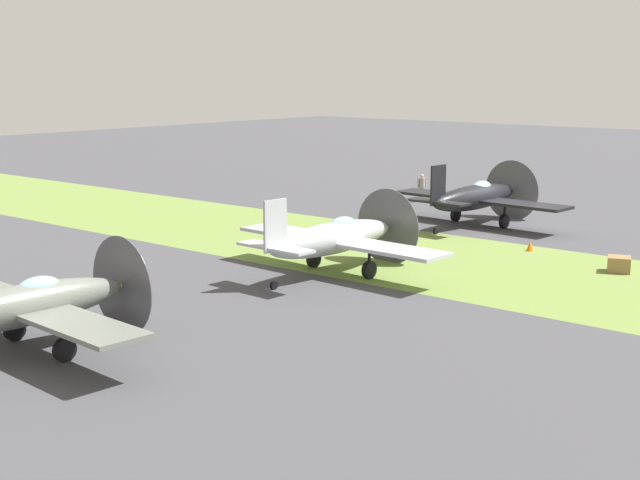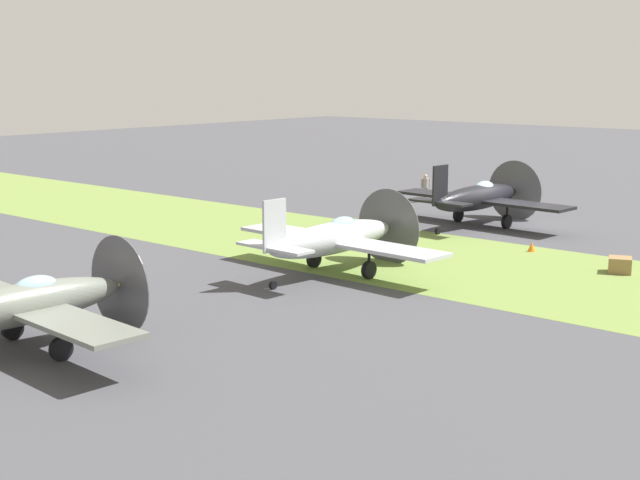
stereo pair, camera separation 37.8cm
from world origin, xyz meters
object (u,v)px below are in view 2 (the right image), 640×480
Objects in this scene: fuel_drum at (351,228)px; runway_marker_cone at (532,247)px; airplane_lead at (479,197)px; supply_crate at (620,265)px; airplane_trail at (23,304)px; ground_crew_chief at (425,187)px; airplane_wingman at (335,238)px.

runway_marker_cone is (8.50, 2.46, -0.23)m from fuel_drum.
supply_crate is at bearing -26.72° from airplane_lead.
runway_marker_cone is at bearing 82.99° from airplane_trail.
airplane_lead is 8.79m from ground_crew_chief.
airplane_lead is at bearing 140.94° from runway_marker_cone.
airplane_wingman reaches higher than airplane_trail.
supply_crate reaches higher than runway_marker_cone.
runway_marker_cone is (4.36, 22.97, -1.22)m from airplane_trail.
airplane_lead reaches higher than airplane_wingman.
runway_marker_cone is at bearing 16.15° from fuel_drum.
supply_crate is (8.65, 7.72, -1.17)m from airplane_wingman.
airplane_lead reaches higher than supply_crate.
ground_crew_chief is 12.75m from fuel_drum.
ground_crew_chief is at bearing 116.49° from airplane_wingman.
runway_marker_cone is at bearing 69.96° from airplane_wingman.
supply_crate is at bearing 3.76° from fuel_drum.
fuel_drum reaches higher than supply_crate.
airplane_wingman is 5.76× the size of ground_crew_chief.
airplane_lead is at bearing 65.21° from fuel_drum.
airplane_wingman is (1.46, -13.66, -0.03)m from airplane_lead.
airplane_lead is 11.32× the size of supply_crate.
airplane_lead is at bearing 149.58° from supply_crate.
airplane_lead is at bearing 98.75° from airplane_wingman.
airplane_wingman is at bearing 91.79° from airplane_trail.
airplane_trail is at bearing -100.75° from runway_marker_cone.
airplane_wingman reaches higher than supply_crate.
airplane_lead reaches higher than runway_marker_cone.
airplane_lead is 11.32× the size of fuel_drum.
runway_marker_cone is (-4.75, 1.59, -0.10)m from supply_crate.
airplane_wingman is 1.04× the size of airplane_trail.
airplane_trail is at bearing 44.10° from ground_crew_chief.
fuel_drum is at bearing 105.15° from airplane_trail.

